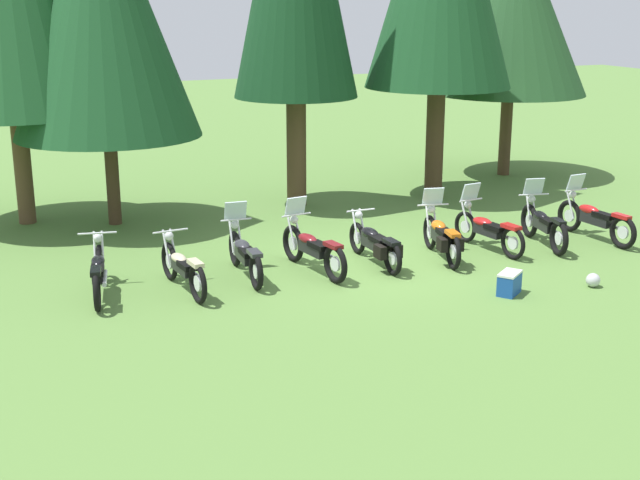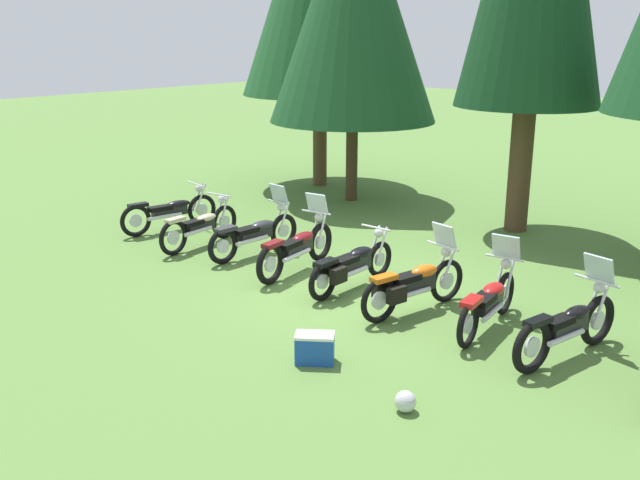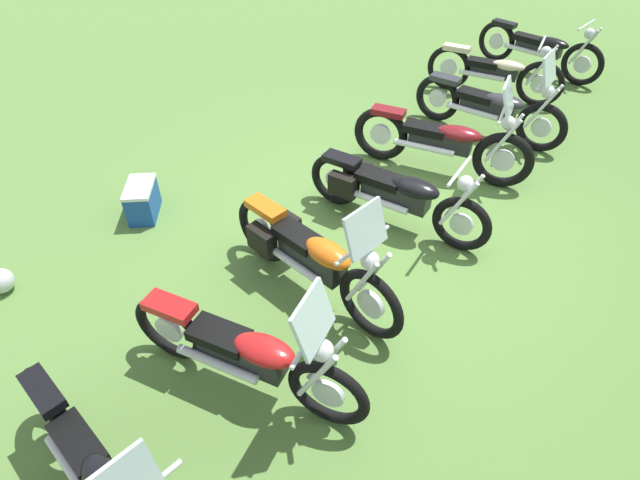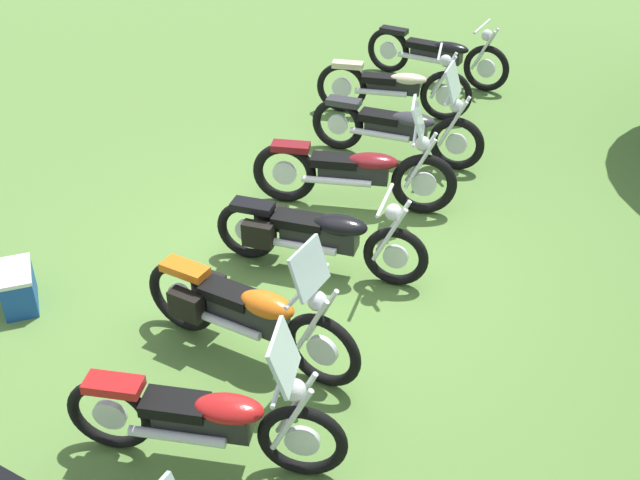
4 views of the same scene
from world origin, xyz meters
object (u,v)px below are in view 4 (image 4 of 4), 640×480
Objects in this scene: motorcycle_3 at (356,171)px; motorcycle_4 at (315,234)px; motorcycle_1 at (395,87)px; motorcycle_5 at (246,311)px; motorcycle_0 at (437,54)px; motorcycle_2 at (398,127)px; motorcycle_6 at (207,417)px; picnic_cooler at (18,288)px.

motorcycle_4 is (1.35, -0.07, -0.03)m from motorcycle_3.
motorcycle_5 is (5.43, -0.12, 0.04)m from motorcycle_1.
motorcycle_0 is 2.79m from motorcycle_2.
motorcycle_0 is at bearing 79.14° from motorcycle_3.
motorcycle_5 is (4.12, -0.47, 0.03)m from motorcycle_2.
motorcycle_3 is 4.02m from motorcycle_6.
motorcycle_1 is 0.98× the size of motorcycle_4.
motorcycle_2 is 1.36m from motorcycle_3.
motorcycle_4 is (2.69, -0.28, -0.02)m from motorcycle_2.
motorcycle_5 is at bearing -97.40° from motorcycle_4.
motorcycle_0 is 1.06× the size of motorcycle_5.
motorcycle_4 is at bearing -81.88° from motorcycle_0.
picnic_cooler is (1.43, -2.60, -0.23)m from motorcycle_4.
motorcycle_4 reaches higher than picnic_cooler.
motorcycle_6 is at bearing -98.99° from motorcycle_3.
motorcycle_6 is at bearing -69.62° from motorcycle_5.
motorcycle_2 is 2.70m from motorcycle_4.
motorcycle_5 is (1.43, -0.19, 0.04)m from motorcycle_4.
motorcycle_5 is 2.42m from picnic_cooler.
motorcycle_5 reaches higher than motorcycle_6.
motorcycle_0 is 8.16m from motorcycle_6.
motorcycle_2 is at bearing -79.15° from motorcycle_0.
motorcycle_3 is 1.05× the size of motorcycle_4.
motorcycle_4 is at bearing -94.58° from motorcycle_1.
motorcycle_2 is 0.97× the size of motorcycle_3.
motorcycle_0 is 0.98× the size of motorcycle_3.
motorcycle_1 is 6.68m from motorcycle_6.
motorcycle_4 is 3.71× the size of picnic_cooler.
motorcycle_4 is 1.45m from motorcycle_5.
motorcycle_5 is at bearing -92.75° from motorcycle_2.
picnic_cooler is (-1.24, -2.59, -0.26)m from motorcycle_6.
motorcycle_1 is 2.66m from motorcycle_3.
motorcycle_0 is at bearing 70.84° from motorcycle_1.
motorcycle_0 is at bearing 87.19° from motorcycle_4.
motorcycle_3 reaches higher than motorcycle_5.
picnic_cooler is (5.43, -2.53, -0.24)m from motorcycle_1.
motorcycle_0 is 1.01× the size of motorcycle_2.
picnic_cooler is at bearing -141.64° from motorcycle_3.
motorcycle_6 is (2.68, -0.01, 0.02)m from motorcycle_4.
motorcycle_0 is 7.49m from picnic_cooler.
motorcycle_3 reaches higher than picnic_cooler.
motorcycle_2 is at bearing -80.92° from motorcycle_1.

